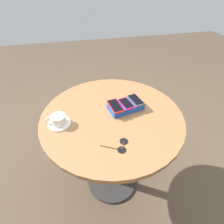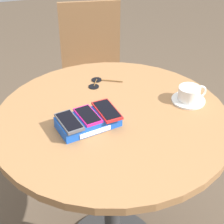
% 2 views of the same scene
% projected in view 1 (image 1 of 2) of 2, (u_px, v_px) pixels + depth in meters
% --- Properties ---
extents(ground_plane, '(8.00, 8.00, 0.00)m').
position_uv_depth(ground_plane, '(112.00, 179.00, 1.61)').
color(ground_plane, brown).
extents(round_table, '(0.89, 0.89, 0.79)m').
position_uv_depth(round_table, '(112.00, 131.00, 1.20)').
color(round_table, '#2D2D2D').
rests_on(round_table, ground_plane).
extents(phone_box, '(0.24, 0.16, 0.04)m').
position_uv_depth(phone_box, '(126.00, 106.00, 1.13)').
color(phone_box, blue).
rests_on(phone_box, round_table).
extents(phone_gray, '(0.09, 0.14, 0.01)m').
position_uv_depth(phone_gray, '(136.00, 100.00, 1.14)').
color(phone_gray, '#515156').
rests_on(phone_gray, phone_box).
extents(phone_magenta, '(0.09, 0.13, 0.01)m').
position_uv_depth(phone_magenta, '(126.00, 103.00, 1.11)').
color(phone_magenta, '#D11975').
rests_on(phone_magenta, phone_box).
extents(phone_red, '(0.09, 0.15, 0.01)m').
position_uv_depth(phone_red, '(115.00, 106.00, 1.09)').
color(phone_red, red).
rests_on(phone_red, phone_box).
extents(saucer, '(0.13, 0.13, 0.01)m').
position_uv_depth(saucer, '(60.00, 123.00, 1.03)').
color(saucer, silver).
rests_on(saucer, round_table).
extents(coffee_cup, '(0.12, 0.09, 0.06)m').
position_uv_depth(coffee_cup, '(58.00, 119.00, 1.01)').
color(coffee_cup, silver).
rests_on(coffee_cup, saucer).
extents(sunglasses, '(0.15, 0.10, 0.01)m').
position_uv_depth(sunglasses, '(121.00, 146.00, 0.91)').
color(sunglasses, black).
rests_on(sunglasses, round_table).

